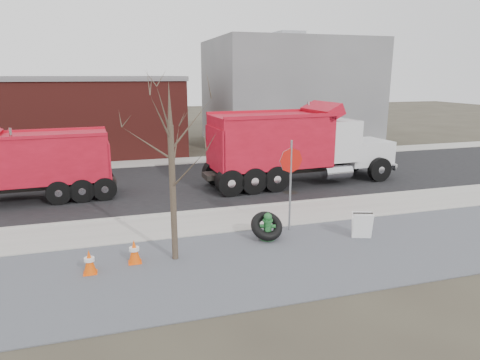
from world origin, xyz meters
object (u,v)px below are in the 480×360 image
object	(u,v)px
stop_sign	(291,171)
sandwich_board	(362,225)
truck_tire	(267,226)
dump_truck_red_a	(295,144)
fire_hydrant	(268,228)
dump_truck_red_b	(28,163)

from	to	relation	value
stop_sign	sandwich_board	bearing A→B (deg)	-19.67
truck_tire	dump_truck_red_a	size ratio (longest dim) A/B	0.11
sandwich_board	truck_tire	bearing A→B (deg)	-176.29
stop_sign	dump_truck_red_a	bearing A→B (deg)	79.92
fire_hydrant	sandwich_board	distance (m)	3.15
stop_sign	dump_truck_red_b	world-z (taller)	dump_truck_red_b
fire_hydrant	dump_truck_red_b	size ratio (longest dim) A/B	0.12
truck_tire	sandwich_board	size ratio (longest dim) A/B	1.24
stop_sign	sandwich_board	xyz separation A→B (m)	(2.02, -1.40, -1.68)
fire_hydrant	truck_tire	size ratio (longest dim) A/B	0.86
stop_sign	dump_truck_red_b	bearing A→B (deg)	159.55
truck_tire	stop_sign	size ratio (longest dim) A/B	0.34
fire_hydrant	sandwich_board	size ratio (longest dim) A/B	1.06
truck_tire	dump_truck_red_b	bearing A→B (deg)	138.99
truck_tire	stop_sign	xyz separation A→B (m)	(1.05, 0.55, 1.68)
sandwich_board	dump_truck_red_b	xyz separation A→B (m)	(-11.27, 7.98, 1.20)
stop_sign	sandwich_board	size ratio (longest dim) A/B	3.60
truck_tire	fire_hydrant	bearing A→B (deg)	-65.42
truck_tire	stop_sign	world-z (taller)	stop_sign
fire_hydrant	stop_sign	bearing A→B (deg)	48.78
sandwich_board	dump_truck_red_a	size ratio (longest dim) A/B	0.09
sandwich_board	stop_sign	bearing A→B (deg)	164.54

